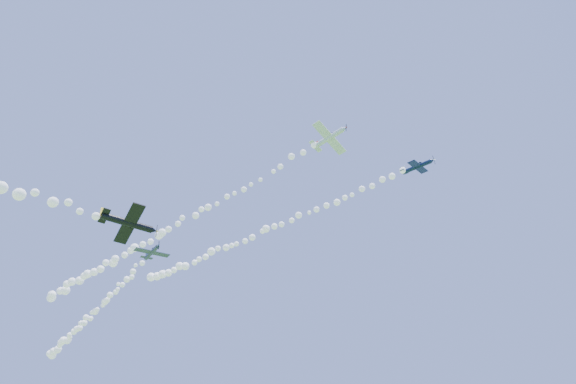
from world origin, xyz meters
The scene contains 7 objects.
plane_white centered at (10.71, -7.47, 55.00)m, with size 6.89×7.12×2.14m.
smoke_trail_white centered at (-34.65, -1.64, 54.69)m, with size 86.67×13.33×2.93m, color white, non-canonical shape.
plane_navy centered at (20.17, 5.69, 53.95)m, with size 6.08×6.16×2.04m.
smoke_trail_navy centered at (-14.74, 7.84, 53.75)m, with size 66.22×6.15×2.44m, color white, non-canonical shape.
plane_grey centered at (-25.75, -8.24, 45.35)m, with size 6.04×6.37×1.79m.
smoke_trail_grey centered at (-58.32, 4.03, 44.95)m, with size 61.88×24.70×2.86m, color white, non-canonical shape.
plane_black centered at (-11.16, -24.60, 37.19)m, with size 8.11×7.72×2.39m.
Camera 1 is at (35.70, -57.58, 2.00)m, focal length 30.00 mm.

